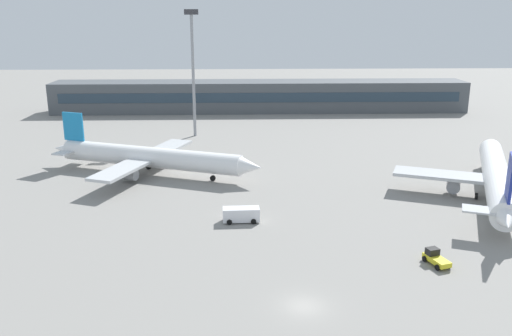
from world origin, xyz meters
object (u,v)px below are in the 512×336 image
object	(u,v)px
airplane_mid	(151,157)
baggage_tug_yellow	(436,258)
floodlight_tower_west	(193,66)
service_van_white	(241,214)
airplane_near	(496,176)

from	to	relation	value
airplane_mid	baggage_tug_yellow	distance (m)	54.54
baggage_tug_yellow	floodlight_tower_west	world-z (taller)	floodlight_tower_west
service_van_white	airplane_mid	bearing A→B (deg)	124.34
airplane_mid	baggage_tug_yellow	xyz separation A→B (m)	(39.16, -37.89, -2.42)
baggage_tug_yellow	floodlight_tower_west	xyz separation A→B (m)	(-33.74, 70.00, 16.02)
service_van_white	floodlight_tower_west	world-z (taller)	floodlight_tower_west
airplane_near	service_van_white	world-z (taller)	airplane_near
service_van_white	baggage_tug_yellow	bearing A→B (deg)	-31.61
baggage_tug_yellow	service_van_white	size ratio (longest dim) A/B	0.74
airplane_near	floodlight_tower_west	world-z (taller)	floodlight_tower_west
airplane_mid	baggage_tug_yellow	world-z (taller)	airplane_mid
airplane_near	floodlight_tower_west	size ratio (longest dim) A/B	1.48
airplane_near	airplane_mid	world-z (taller)	airplane_near
airplane_mid	service_van_white	xyz separation A→B (m)	(16.25, -23.79, -2.11)
airplane_near	baggage_tug_yellow	world-z (taller)	airplane_near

